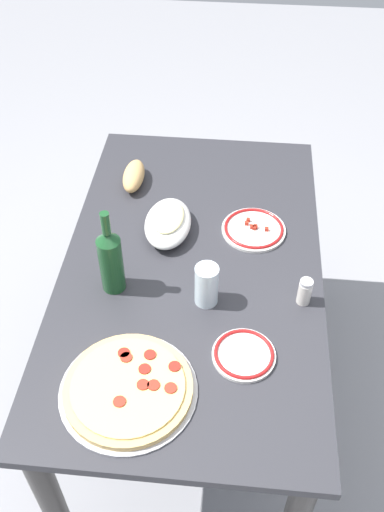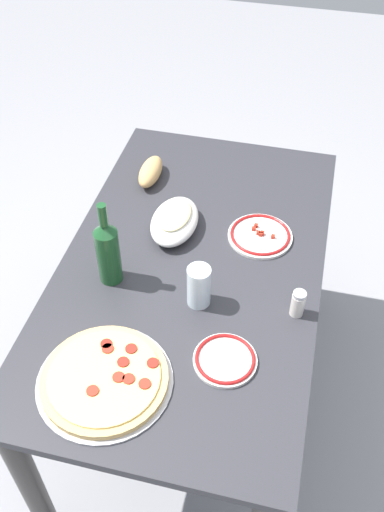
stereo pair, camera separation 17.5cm
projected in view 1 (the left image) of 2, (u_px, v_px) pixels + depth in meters
ground_plane at (192, 393)px, 2.31m from camera, size 8.00×8.00×0.00m
dining_table at (192, 290)px, 1.87m from camera, size 1.37×0.80×0.76m
pepperoni_pizza at (128, 388)px, 1.44m from camera, size 0.35×0.35×0.03m
baked_pasta_dish at (168, 222)px, 1.85m from camera, size 0.24×0.15×0.08m
wine_bottle at (111, 259)px, 1.62m from camera, size 0.07×0.07×0.29m
water_glass at (207, 285)px, 1.62m from camera, size 0.07×0.07×0.13m
side_plate_near at (254, 229)px, 1.87m from camera, size 0.21×0.21×0.02m
side_plate_far at (244, 354)px, 1.52m from camera, size 0.17×0.17×0.02m
bread_loaf at (134, 176)px, 2.03m from camera, size 0.17×0.07×0.07m
spice_shaker at (305, 292)px, 1.63m from camera, size 0.04×0.04×0.09m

